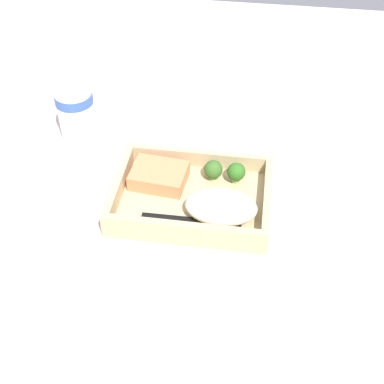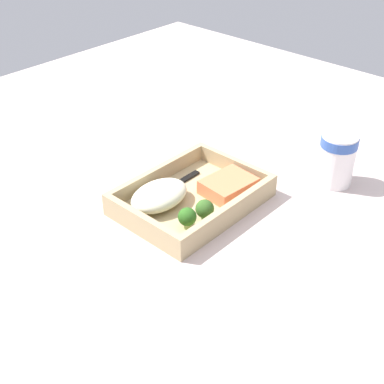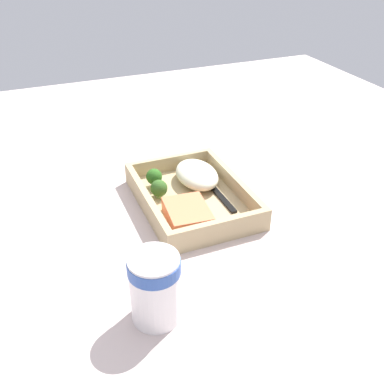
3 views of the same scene
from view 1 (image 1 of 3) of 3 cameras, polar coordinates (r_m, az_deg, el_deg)
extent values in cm
cube|color=#C2AEA9|center=(89.35, 0.00, -1.73)|extent=(160.00, 160.00, 2.00)
cube|color=tan|center=(88.22, 0.00, -0.99)|extent=(25.50, 18.64, 1.20)
cube|color=tan|center=(80.68, -0.89, -4.18)|extent=(25.50, 1.20, 3.07)
cube|color=tan|center=(93.24, 0.77, 3.64)|extent=(25.50, 1.20, 3.07)
cube|color=tan|center=(88.85, -7.78, 0.79)|extent=(1.20, 16.24, 3.07)
cube|color=tan|center=(86.32, 8.01, -0.78)|extent=(1.20, 16.24, 3.07)
cube|color=#F17A4E|center=(90.15, -3.53, 1.74)|extent=(9.71, 7.89, 2.66)
ellipsoid|color=beige|center=(83.91, 3.13, -1.58)|extent=(11.43, 7.71, 3.76)
cylinder|color=#8BA75E|center=(90.63, 4.70, 1.41)|extent=(1.18, 1.18, 1.44)
sphere|color=#2B5E1C|center=(89.59, 4.75, 2.17)|extent=(3.11, 3.11, 3.11)
cylinder|color=#79A45E|center=(91.19, 2.25, 1.72)|extent=(1.21, 1.21, 1.12)
sphere|color=#325920|center=(90.24, 2.28, 2.41)|extent=(3.20, 3.20, 3.20)
cube|color=black|center=(84.17, -1.23, -2.94)|extent=(12.41, 1.22, 0.44)
cube|color=black|center=(83.64, 4.13, -3.46)|extent=(3.42, 2.23, 0.44)
cylinder|color=white|center=(101.62, -12.20, 8.00)|extent=(6.67, 6.67, 10.18)
cylinder|color=#3356A8|center=(99.56, -12.52, 9.77)|extent=(6.87, 6.87, 1.83)
cube|color=white|center=(73.14, -4.99, -14.98)|extent=(13.01, 16.58, 0.24)
camera|label=2|loc=(1.26, 38.07, 33.06)|focal=50.00mm
camera|label=3|loc=(1.17, -36.22, 28.87)|focal=42.00mm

